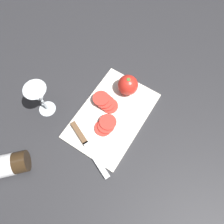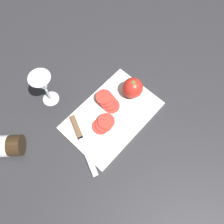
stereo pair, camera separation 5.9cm
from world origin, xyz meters
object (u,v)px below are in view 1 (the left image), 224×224
knife (83,138)px  tomato_slice_stack_far (105,102)px  wine_glass (39,96)px  whole_tomato (128,85)px  tomato_slice_stack_near (106,125)px

knife → tomato_slice_stack_far: (-0.17, -0.01, 0.01)m
wine_glass → knife: size_ratio=0.70×
wine_glass → whole_tomato: bearing=136.5°
whole_tomato → tomato_slice_stack_far: size_ratio=0.77×
wine_glass → knife: wine_glass is taller
wine_glass → knife: (0.03, 0.20, -0.10)m
whole_tomato → tomato_slice_stack_near: (0.18, 0.01, -0.03)m
wine_glass → tomato_slice_stack_far: 0.25m
whole_tomato → tomato_slice_stack_far: bearing=-22.3°
wine_glass → tomato_slice_stack_near: bearing=104.2°
wine_glass → whole_tomato: wine_glass is taller
tomato_slice_stack_near → knife: bearing=-27.9°
wine_glass → tomato_slice_stack_far: size_ratio=1.52×
whole_tomato → wine_glass: bearing=-43.5°
wine_glass → whole_tomato: 0.34m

